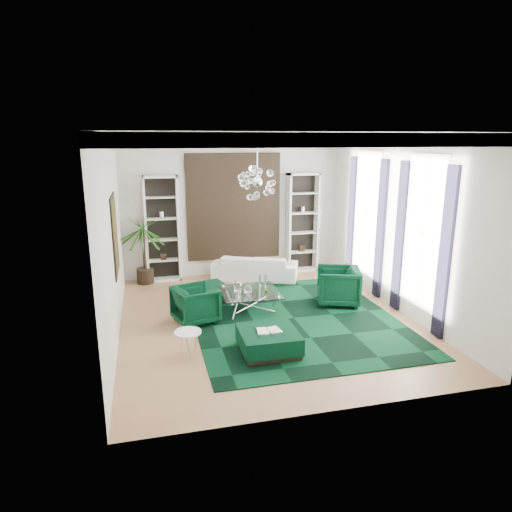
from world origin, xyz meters
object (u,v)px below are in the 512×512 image
object	(u,v)px
coffee_table	(250,300)
ottoman_side	(208,293)
palm	(143,239)
armchair_left	(196,305)
ottoman_front	(268,342)
sofa	(255,267)
armchair_right	(338,286)
side_table	(188,344)

from	to	relation	value
coffee_table	ottoman_side	size ratio (longest dim) A/B	1.47
palm	armchair_left	bearing A→B (deg)	-71.49
palm	ottoman_front	bearing A→B (deg)	-65.87
sofa	armchair_right	world-z (taller)	armchair_right
sofa	armchair_left	world-z (taller)	armchair_left
ottoman_front	palm	bearing A→B (deg)	114.13
sofa	coffee_table	distance (m)	2.33
sofa	coffee_table	size ratio (longest dim) A/B	1.82
coffee_table	palm	size ratio (longest dim) A/B	0.52
armchair_right	armchair_left	bearing A→B (deg)	-66.29
ottoman_front	sofa	bearing A→B (deg)	79.36
ottoman_side	side_table	world-z (taller)	side_table
armchair_left	coffee_table	xyz separation A→B (m)	(1.25, 0.42, -0.17)
armchair_left	ottoman_front	xyz separation A→B (m)	(1.10, -1.70, -0.18)
side_table	ottoman_side	bearing A→B (deg)	75.01
coffee_table	side_table	xyz separation A→B (m)	(-1.56, -1.94, 0.01)
coffee_table	ottoman_side	xyz separation A→B (m)	(-0.83, 0.79, -0.03)
armchair_right	palm	size ratio (longest dim) A/B	0.39
ottoman_side	armchair_right	bearing A→B (deg)	-17.71
ottoman_side	palm	size ratio (longest dim) A/B	0.35
armchair_left	ottoman_front	size ratio (longest dim) A/B	0.83
sofa	coffee_table	bearing A→B (deg)	96.06
sofa	ottoman_side	size ratio (longest dim) A/B	2.68
sofa	ottoman_front	xyz separation A→B (m)	(-0.82, -4.35, -0.13)
armchair_right	ottoman_side	distance (m)	3.03
coffee_table	side_table	size ratio (longest dim) A/B	2.64
side_table	sofa	bearing A→B (deg)	61.92
side_table	palm	bearing A→B (deg)	98.69
sofa	ottoman_side	bearing A→B (deg)	66.55
armchair_right	coffee_table	distance (m)	2.07
armchair_left	coffee_table	bearing A→B (deg)	-88.22
armchair_left	ottoman_side	world-z (taller)	armchair_left
side_table	palm	world-z (taller)	palm
sofa	ottoman_front	world-z (taller)	sofa
armchair_right	ottoman_side	world-z (taller)	armchair_right
side_table	palm	size ratio (longest dim) A/B	0.20
side_table	palm	xyz separation A→B (m)	(-0.68, 4.48, 0.98)
sofa	armchair_left	xyz separation A→B (m)	(-1.91, -2.65, 0.05)
armchair_left	armchair_right	xyz separation A→B (m)	(3.30, 0.29, 0.05)
sofa	ottoman_side	world-z (taller)	sofa
armchair_right	coffee_table	size ratio (longest dim) A/B	0.76
armchair_left	ottoman_front	world-z (taller)	armchair_left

